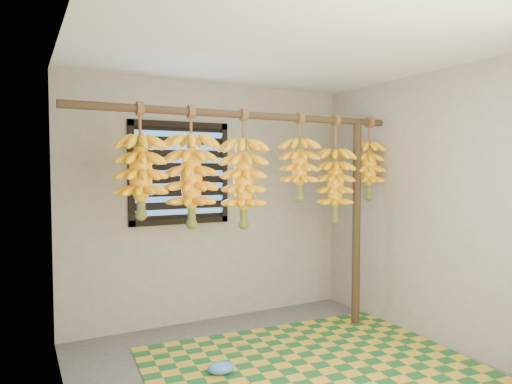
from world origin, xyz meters
TOP-DOWN VIEW (x-y plane):
  - floor at (0.00, 0.00)m, footprint 3.00×3.00m
  - ceiling at (0.00, 0.00)m, footprint 3.00×3.00m
  - wall_back at (0.00, 1.50)m, footprint 3.00×0.01m
  - wall_left at (-1.50, 0.00)m, footprint 0.01×3.00m
  - wall_right at (1.50, 0.00)m, footprint 0.01×3.00m
  - window at (-0.35, 1.48)m, footprint 1.00×0.04m
  - hanging_pole at (0.00, 0.70)m, footprint 3.00×0.06m
  - support_post at (1.20, 0.70)m, footprint 0.08×0.08m
  - woven_mat at (0.24, 0.00)m, footprint 2.62×2.16m
  - plastic_bag at (-0.44, 0.28)m, footprint 0.24×0.20m
  - banana_bunch_a at (-0.92, 0.70)m, footprint 0.36×0.36m
  - banana_bunch_b at (-0.51, 0.70)m, footprint 0.41×0.41m
  - banana_bunch_c at (-0.04, 0.70)m, footprint 0.37×0.37m
  - banana_bunch_d at (0.53, 0.70)m, footprint 0.35×0.35m
  - banana_bunch_e at (0.93, 0.70)m, footprint 0.34×0.34m
  - banana_bunch_f at (1.35, 0.70)m, footprint 0.29×0.29m

SIDE VIEW (x-z plane):
  - floor at x=0.00m, z-range -0.01..0.00m
  - woven_mat at x=0.24m, z-range 0.00..0.01m
  - plastic_bag at x=-0.44m, z-range 0.01..0.09m
  - support_post at x=1.20m, z-range 0.00..2.00m
  - wall_back at x=0.00m, z-range 0.00..2.40m
  - wall_left at x=-1.50m, z-range 0.00..2.40m
  - wall_right at x=1.50m, z-range 0.00..2.40m
  - banana_bunch_e at x=0.93m, z-range 0.87..1.89m
  - banana_bunch_c at x=-0.04m, z-range 0.92..1.92m
  - banana_bunch_b at x=-0.51m, z-range 0.96..1.93m
  - banana_bunch_a at x=-0.92m, z-range 1.04..1.92m
  - window at x=-0.35m, z-range 1.00..2.00m
  - banana_bunch_f at x=1.35m, z-range 1.12..1.93m
  - banana_bunch_d at x=0.53m, z-range 1.14..1.93m
  - hanging_pole at x=0.00m, z-range 1.97..2.03m
  - ceiling at x=0.00m, z-range 2.40..2.41m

